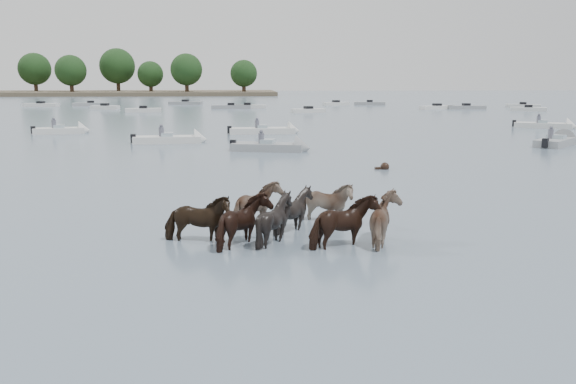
{
  "coord_description": "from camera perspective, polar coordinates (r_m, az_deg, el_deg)",
  "views": [
    {
      "loc": [
        -0.04,
        -15.35,
        4.45
      ],
      "look_at": [
        1.41,
        1.96,
        1.1
      ],
      "focal_mm": 36.91,
      "sensor_mm": 36.0,
      "label": 1
    }
  ],
  "objects": [
    {
      "name": "motorboat_a",
      "position": [
        42.27,
        -10.52,
        4.99
      ],
      "size": [
        5.32,
        1.95,
        1.92
      ],
      "rotation": [
        0.0,
        0.0,
        0.07
      ],
      "color": "silver",
      "rests_on": "ground"
    },
    {
      "name": "motorboat_c",
      "position": [
        48.62,
        -1.59,
        5.92
      ],
      "size": [
        5.96,
        1.89,
        1.92
      ],
      "rotation": [
        0.0,
        0.0,
        0.05
      ],
      "color": "silver",
      "rests_on": "ground"
    },
    {
      "name": "motorboat_d",
      "position": [
        44.45,
        24.65,
        4.47
      ],
      "size": [
        4.61,
        4.59,
        1.92
      ],
      "rotation": [
        0.0,
        0.0,
        0.78
      ],
      "color": "gray",
      "rests_on": "ground"
    },
    {
      "name": "pony_herd",
      "position": [
        16.76,
        0.47,
        -2.6
      ],
      "size": [
        6.99,
        4.52,
        1.65
      ],
      "color": "black",
      "rests_on": "ground"
    },
    {
      "name": "motorboat_e",
      "position": [
        58.9,
        24.05,
        5.86
      ],
      "size": [
        5.43,
        3.83,
        1.92
      ],
      "rotation": [
        0.0,
        0.0,
        -0.47
      ],
      "color": "silver",
      "rests_on": "ground"
    },
    {
      "name": "motorboat_b",
      "position": [
        36.81,
        -0.84,
        4.32
      ],
      "size": [
        5.15,
        2.72,
        1.92
      ],
      "rotation": [
        0.0,
        0.0,
        -0.24
      ],
      "color": "gray",
      "rests_on": "ground"
    },
    {
      "name": "ground",
      "position": [
        15.99,
        -4.49,
        -5.29
      ],
      "size": [
        400.0,
        400.0,
        0.0
      ],
      "primitive_type": "plane",
      "color": "#4B5B6C",
      "rests_on": "ground"
    },
    {
      "name": "motorboat_f",
      "position": [
        51.95,
        -20.39,
        5.57
      ],
      "size": [
        4.68,
        2.47,
        1.92
      ],
      "rotation": [
        0.0,
        0.0,
        0.21
      ],
      "color": "silver",
      "rests_on": "ground"
    },
    {
      "name": "swimming_pony",
      "position": [
        29.81,
        9.22,
        2.38
      ],
      "size": [
        0.72,
        0.44,
        0.44
      ],
      "color": "black",
      "rests_on": "ground"
    },
    {
      "name": "distant_flotilla",
      "position": [
        90.77,
        -3.72,
        8.24
      ],
      "size": [
        105.6,
        28.91,
        0.93
      ],
      "color": "gray",
      "rests_on": "ground"
    }
  ]
}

